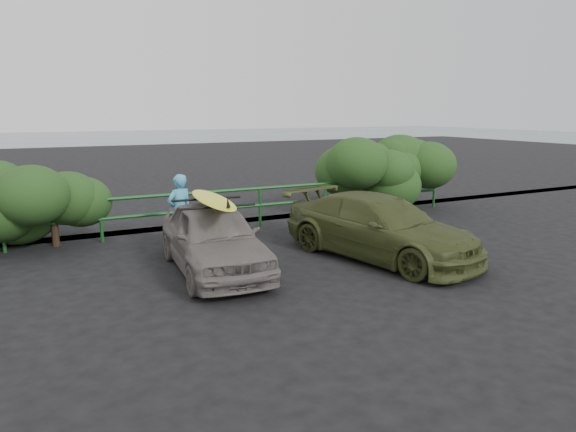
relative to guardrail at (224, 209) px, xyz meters
name	(u,v)px	position (x,y,z in m)	size (l,w,h in m)	color
ground	(322,288)	(0.00, -5.00, -0.52)	(80.00, 80.00, 0.00)	black
ocean	(70,136)	(0.00, 55.00, -0.52)	(200.00, 200.00, 0.00)	slate
guardrail	(224,209)	(0.00, 0.00, 0.00)	(14.00, 0.08, 1.04)	#164F1D
shrub_left	(11,202)	(-4.80, 0.40, 0.50)	(3.20, 2.40, 2.05)	#244619
shrub_right	(373,178)	(5.00, 0.50, 0.47)	(3.20, 2.40, 1.98)	#244619
sedan	(214,238)	(-1.36, -3.23, 0.13)	(1.54, 3.82, 1.30)	slate
olive_vehicle	(380,227)	(2.03, -3.88, 0.12)	(1.81, 4.44, 1.29)	#3C451E
man	(180,211)	(-1.46, -1.19, 0.30)	(0.60, 0.39, 1.64)	#42A3C6
roof_rack	(212,203)	(-1.36, -3.23, 0.80)	(1.36, 0.95, 0.05)	black
surfboard	(212,199)	(-1.36, -3.23, 0.86)	(0.54, 2.58, 0.08)	yellow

